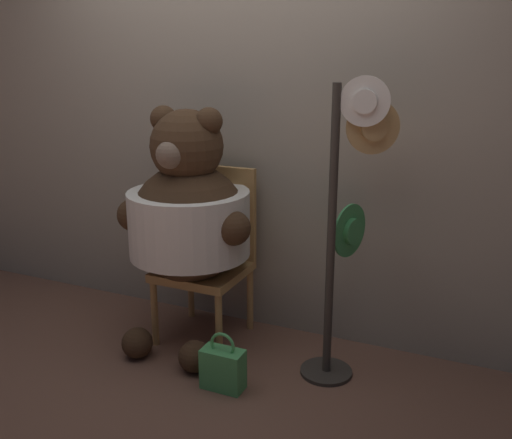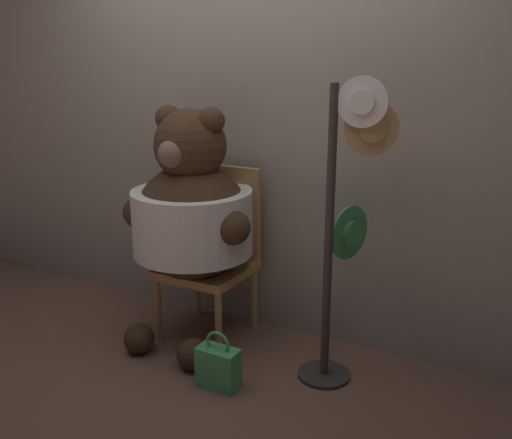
# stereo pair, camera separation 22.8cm
# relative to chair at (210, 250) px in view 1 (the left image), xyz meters

# --- Properties ---
(ground_plane) EXTENTS (14.00, 14.00, 0.00)m
(ground_plane) POSITION_rel_chair_xyz_m (0.10, -0.36, -0.53)
(ground_plane) COLOR brown
(wall_back) EXTENTS (8.00, 0.10, 2.74)m
(wall_back) POSITION_rel_chair_xyz_m (0.10, 0.27, 0.84)
(wall_back) COLOR gray
(wall_back) RESTS_ON ground_plane
(chair) EXTENTS (0.49, 0.48, 1.02)m
(chair) POSITION_rel_chair_xyz_m (0.00, 0.00, 0.00)
(chair) COLOR #B2844C
(chair) RESTS_ON ground_plane
(teddy_bear) EXTENTS (0.83, 0.74, 1.39)m
(teddy_bear) POSITION_rel_chair_xyz_m (-0.04, -0.17, 0.26)
(teddy_bear) COLOR #3D2819
(teddy_bear) RESTS_ON ground_plane
(hat_display_rack) EXTENTS (0.42, 0.44, 1.57)m
(hat_display_rack) POSITION_rel_chair_xyz_m (0.87, -0.14, 0.31)
(hat_display_rack) COLOR #332D28
(hat_display_rack) RESTS_ON ground_plane
(handbag_on_ground) EXTENTS (0.22, 0.11, 0.31)m
(handbag_on_ground) POSITION_rel_chair_xyz_m (0.36, -0.55, -0.41)
(handbag_on_ground) COLOR #479E56
(handbag_on_ground) RESTS_ON ground_plane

